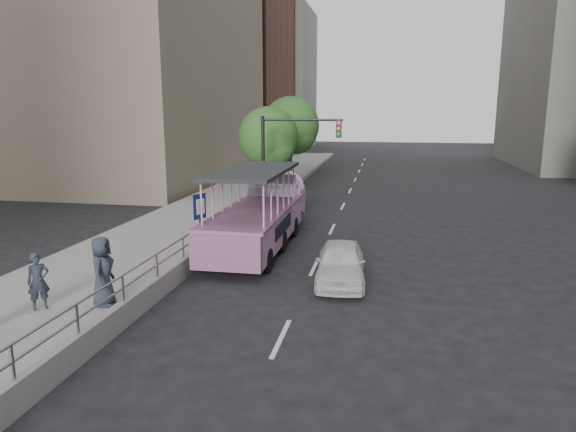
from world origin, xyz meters
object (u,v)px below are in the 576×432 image
at_px(duck_boat, 262,215).
at_px(street_tree_far, 292,128).
at_px(traffic_signal, 286,150).
at_px(street_tree_near, 270,139).
at_px(parking_sign, 200,222).
at_px(car, 341,263).
at_px(pedestrian_near, 38,281).
at_px(pedestrian_far, 102,271).

xyz_separation_m(duck_boat, street_tree_far, (-1.50, 15.17, 3.09)).
height_order(traffic_signal, street_tree_far, street_tree_far).
height_order(duck_boat, street_tree_near, street_tree_near).
bearing_deg(traffic_signal, parking_sign, -96.98).
height_order(car, street_tree_near, street_tree_near).
height_order(duck_boat, traffic_signal, traffic_signal).
bearing_deg(car, duck_boat, 126.83).
xyz_separation_m(parking_sign, traffic_signal, (1.16, 9.50, 1.82)).
relative_size(car, street_tree_near, 0.67).
bearing_deg(car, pedestrian_near, -152.46).
xyz_separation_m(duck_boat, pedestrian_far, (-2.37, -8.23, 0.03)).
xyz_separation_m(parking_sign, street_tree_near, (-0.43, 12.93, 2.14)).
xyz_separation_m(car, street_tree_near, (-5.35, 13.44, 3.17)).
bearing_deg(traffic_signal, street_tree_far, 98.43).
bearing_deg(duck_boat, parking_sign, -108.58).
bearing_deg(car, pedestrian_far, -150.37).
height_order(pedestrian_near, pedestrian_far, pedestrian_far).
relative_size(street_tree_near, street_tree_far, 0.89).
bearing_deg(street_tree_near, duck_boat, -79.51).
xyz_separation_m(duck_boat, car, (3.65, -4.27, -0.56)).
bearing_deg(street_tree_near, street_tree_far, 88.09).
height_order(parking_sign, street_tree_near, street_tree_near).
bearing_deg(duck_boat, car, -49.45).
bearing_deg(street_tree_near, pedestrian_near, -96.88).
bearing_deg(traffic_signal, street_tree_near, 114.98).
height_order(street_tree_near, street_tree_far, street_tree_far).
bearing_deg(street_tree_near, car, -68.29).
height_order(parking_sign, street_tree_far, street_tree_far).
relative_size(pedestrian_near, street_tree_near, 0.27).
bearing_deg(pedestrian_near, parking_sign, 16.61).
xyz_separation_m(duck_boat, parking_sign, (-1.26, -3.76, 0.46)).
relative_size(pedestrian_near, street_tree_far, 0.24).
height_order(pedestrian_far, street_tree_near, street_tree_near).
height_order(pedestrian_far, street_tree_far, street_tree_far).
relative_size(traffic_signal, street_tree_near, 0.91).
distance_m(pedestrian_far, street_tree_near, 17.60).
relative_size(duck_boat, parking_sign, 3.71).
bearing_deg(pedestrian_far, duck_boat, -27.56).
bearing_deg(street_tree_far, pedestrian_far, -92.14).
relative_size(car, street_tree_far, 0.59).
height_order(car, street_tree_far, street_tree_far).
bearing_deg(street_tree_near, traffic_signal, -65.02).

